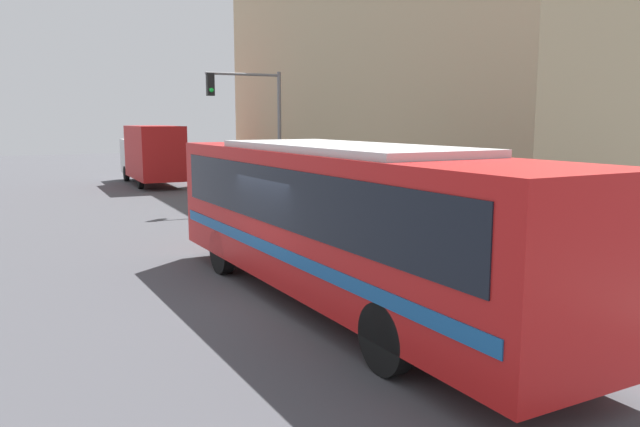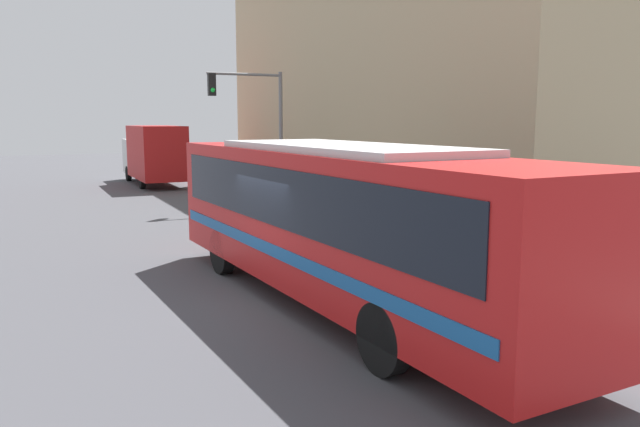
# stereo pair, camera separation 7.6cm
# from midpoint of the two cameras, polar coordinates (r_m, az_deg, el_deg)

# --- Properties ---
(ground_plane) EXTENTS (120.00, 120.00, 0.00)m
(ground_plane) POSITION_cam_midpoint_polar(r_m,az_deg,el_deg) (12.86, -2.14, -7.85)
(ground_plane) COLOR #47474C
(sidewalk) EXTENTS (2.74, 70.00, 0.16)m
(sidewalk) POSITION_cam_midpoint_polar(r_m,az_deg,el_deg) (33.31, -6.47, 2.36)
(sidewalk) COLOR gray
(sidewalk) RESTS_ON ground_plane
(building_facade) EXTENTS (6.00, 24.92, 11.92)m
(building_facade) POSITION_cam_midpoint_polar(r_m,az_deg,el_deg) (29.13, 6.08, 13.08)
(building_facade) COLOR tan
(building_facade) RESTS_ON ground_plane
(city_bus) EXTENTS (3.17, 11.77, 3.17)m
(city_bus) POSITION_cam_midpoint_polar(r_m,az_deg,el_deg) (12.03, 2.00, 0.05)
(city_bus) COLOR red
(city_bus) RESTS_ON ground_plane
(delivery_truck) EXTENTS (2.31, 8.09, 3.32)m
(delivery_truck) POSITION_cam_midpoint_polar(r_m,az_deg,el_deg) (36.54, -14.94, 5.36)
(delivery_truck) COLOR #B21919
(delivery_truck) RESTS_ON ground_plane
(fire_hydrant) EXTENTS (0.27, 0.36, 0.71)m
(fire_hydrant) POSITION_cam_midpoint_polar(r_m,az_deg,el_deg) (19.34, 5.97, -0.78)
(fire_hydrant) COLOR gold
(fire_hydrant) RESTS_ON sidewalk
(traffic_light_pole) EXTENTS (3.28, 0.35, 5.50)m
(traffic_light_pole) POSITION_cam_midpoint_polar(r_m,az_deg,el_deg) (26.69, -5.74, 9.12)
(traffic_light_pole) COLOR slate
(traffic_light_pole) RESTS_ON sidewalk
(parking_meter) EXTENTS (0.14, 0.14, 1.37)m
(parking_meter) POSITION_cam_midpoint_polar(r_m,az_deg,el_deg) (21.57, 2.29, 1.75)
(parking_meter) COLOR slate
(parking_meter) RESTS_ON sidewalk
(pedestrian_near_corner) EXTENTS (0.34, 0.34, 1.80)m
(pedestrian_near_corner) POSITION_cam_midpoint_polar(r_m,az_deg,el_deg) (23.98, 0.41, 2.43)
(pedestrian_near_corner) COLOR #47382D
(pedestrian_near_corner) RESTS_ON sidewalk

